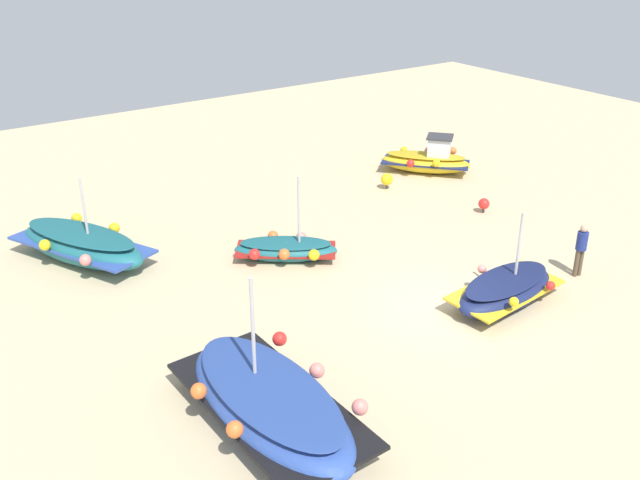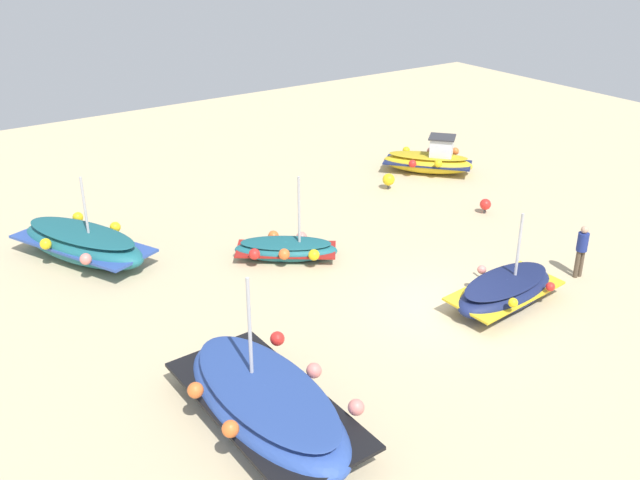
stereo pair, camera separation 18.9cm
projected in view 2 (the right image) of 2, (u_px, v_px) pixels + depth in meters
ground_plane at (445, 308)px, 19.77m from camera, size 50.97×50.97×0.00m
fishing_boat_0 at (266, 403)px, 15.06m from camera, size 2.84×5.36×3.33m
fishing_boat_1 at (83, 243)px, 22.32m from camera, size 3.60×5.18×2.82m
fishing_boat_2 at (505, 291)px, 19.76m from camera, size 3.77×2.02×2.68m
fishing_boat_3 at (429, 160)px, 29.84m from camera, size 3.59×3.82×1.62m
fishing_boat_4 at (286, 249)px, 22.43m from camera, size 3.26×2.82×2.78m
person_walking at (582, 248)px, 21.09m from camera, size 0.32×0.32×1.64m
mooring_buoy_0 at (389, 180)px, 28.05m from camera, size 0.48×0.48×0.65m
mooring_buoy_1 at (485, 204)px, 25.82m from camera, size 0.40×0.40×0.55m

